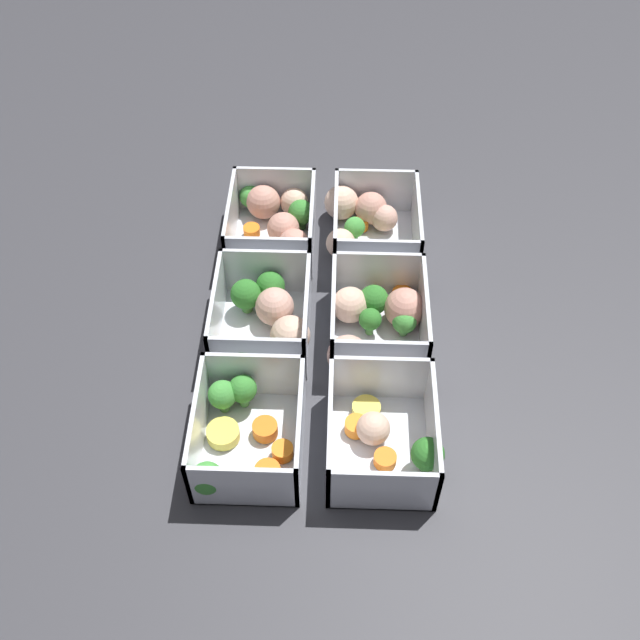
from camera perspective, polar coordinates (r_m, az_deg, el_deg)
The scene contains 7 objects.
ground_plane at distance 0.95m, azimuth 0.00°, elevation -1.01°, with size 4.00×4.00×0.00m, color #38383D.
container_near_left at distance 1.06m, azimuth -3.31°, elevation 7.42°, with size 0.17×0.13×0.07m.
container_near_center at distance 0.93m, azimuth -4.13°, elevation 0.19°, with size 0.16×0.12×0.07m.
container_near_right at distance 0.84m, azimuth -5.88°, elevation -8.43°, with size 0.15×0.12×0.07m.
container_far_left at distance 1.05m, azimuth 3.38°, elevation 7.36°, with size 0.16×0.14×0.07m.
container_far_center at distance 0.92m, azimuth 4.44°, elevation -0.37°, with size 0.17×0.13×0.07m.
container_far_right at distance 0.83m, azimuth 4.91°, elevation -8.87°, with size 0.15×0.13×0.07m.
Camera 1 is at (0.61, 0.02, 0.73)m, focal length 42.00 mm.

